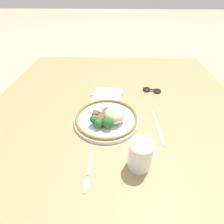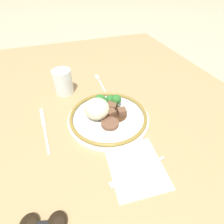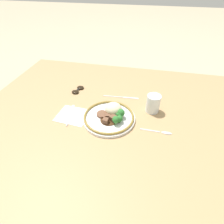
# 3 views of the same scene
# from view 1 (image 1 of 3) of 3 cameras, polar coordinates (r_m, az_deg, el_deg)

# --- Properties ---
(ground_plane) EXTENTS (8.00, 8.00, 0.00)m
(ground_plane) POSITION_cam_1_polar(r_m,az_deg,el_deg) (0.77, 0.74, -7.20)
(ground_plane) COLOR tan
(dining_table) EXTENTS (1.60, 1.22, 0.05)m
(dining_table) POSITION_cam_1_polar(r_m,az_deg,el_deg) (0.75, 0.76, -5.93)
(dining_table) COLOR tan
(dining_table) RESTS_ON ground
(napkin) EXTENTS (0.18, 0.16, 0.00)m
(napkin) POSITION_cam_1_polar(r_m,az_deg,el_deg) (0.92, -1.75, 5.30)
(napkin) COLOR white
(napkin) RESTS_ON dining_table
(plate) EXTENTS (0.28, 0.28, 0.08)m
(plate) POSITION_cam_1_polar(r_m,az_deg,el_deg) (0.74, -1.47, -1.94)
(plate) COLOR white
(plate) RESTS_ON dining_table
(juice_glass) EXTENTS (0.08, 0.08, 0.10)m
(juice_glass) POSITION_cam_1_polar(r_m,az_deg,el_deg) (0.57, 9.10, -14.15)
(juice_glass) COLOR orange
(juice_glass) RESTS_ON dining_table
(fork) EXTENTS (0.04, 0.17, 0.00)m
(fork) POSITION_cam_1_polar(r_m,az_deg,el_deg) (0.93, -0.68, 5.96)
(fork) COLOR silver
(fork) RESTS_ON napkin
(knife) EXTENTS (0.22, 0.02, 0.00)m
(knife) POSITION_cam_1_polar(r_m,az_deg,el_deg) (0.75, 14.81, -4.92)
(knife) COLOR silver
(knife) RESTS_ON dining_table
(spoon) EXTENTS (0.16, 0.02, 0.01)m
(spoon) POSITION_cam_1_polar(r_m,az_deg,el_deg) (0.58, -8.14, -20.77)
(spoon) COLOR silver
(spoon) RESTS_ON dining_table
(sunglasses) EXTENTS (0.07, 0.11, 0.01)m
(sunglasses) POSITION_cam_1_polar(r_m,az_deg,el_deg) (0.99, 12.90, 7.06)
(sunglasses) COLOR black
(sunglasses) RESTS_ON dining_table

